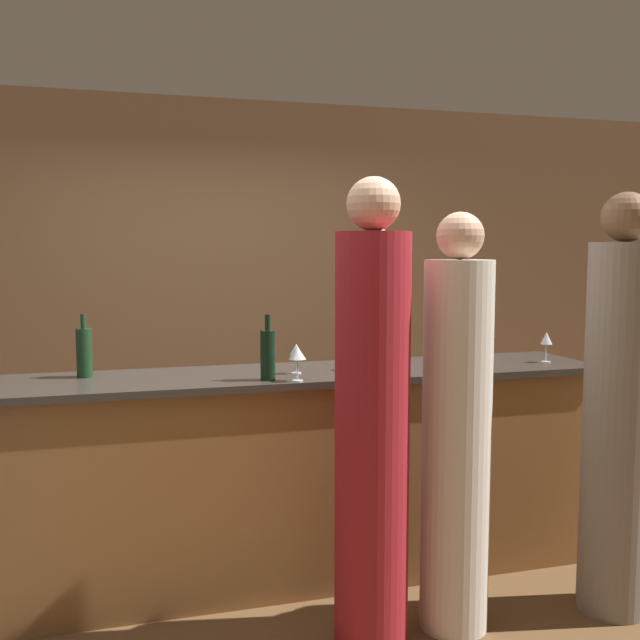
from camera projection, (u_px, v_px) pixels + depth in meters
name	position (u px, v px, depth m)	size (l,w,h in m)	color
ground_plane	(260.00, 580.00, 3.66)	(14.00, 14.00, 0.00)	brown
back_wall	(210.00, 290.00, 5.32)	(8.00, 0.06, 2.80)	brown
bar_counter	(259.00, 478.00, 3.61)	(3.61, 0.62, 1.08)	brown
bartender	(376.00, 384.00, 4.46)	(0.32, 0.32, 1.83)	gray
guest_1	(372.00, 426.00, 3.03)	(0.32, 0.32, 2.00)	maroon
guest_2	(618.00, 417.00, 3.29)	(0.32, 0.32, 1.95)	gray
guest_3	(456.00, 436.00, 3.14)	(0.30, 0.30, 1.86)	silver
wine_bottle_0	(84.00, 352.00, 3.45)	(0.08, 0.08, 0.31)	#19381E
wine_bottle_1	(268.00, 354.00, 3.37)	(0.07, 0.07, 0.31)	black
wine_glass_0	(355.00, 345.00, 3.65)	(0.07, 0.07, 0.17)	silver
wine_glass_1	(297.00, 354.00, 3.34)	(0.08, 0.08, 0.17)	silver
wine_glass_2	(296.00, 351.00, 3.55)	(0.06, 0.06, 0.15)	silver
wine_glass_4	(546.00, 339.00, 3.91)	(0.06, 0.06, 0.17)	silver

